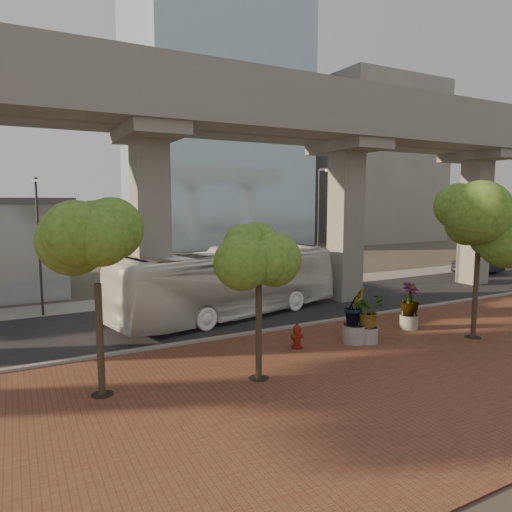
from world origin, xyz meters
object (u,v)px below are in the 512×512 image
fire_hydrant (297,336)px  planter_front (368,313)px  parked_car (479,265)px  transit_bus (231,283)px

fire_hydrant → planter_front: (3.09, -0.79, 0.81)m
fire_hydrant → planter_front: planter_front is taller
parked_car → planter_front: size_ratio=2.25×
planter_front → parked_car: bearing=25.4°
transit_bus → planter_front: size_ratio=6.06×
parked_car → planter_front: bearing=113.9°
fire_hydrant → planter_front: size_ratio=0.48×
parked_car → planter_front: planter_front is taller
parked_car → planter_front: (-20.85, -9.90, 0.57)m
transit_bus → planter_front: 7.65m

